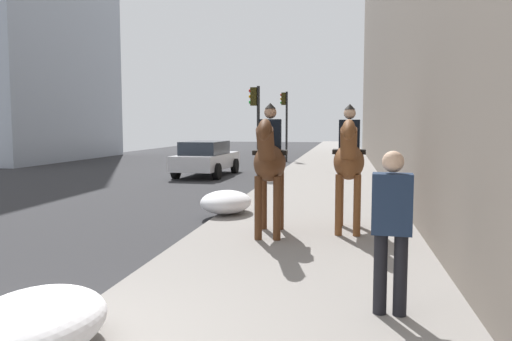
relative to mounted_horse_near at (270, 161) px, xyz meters
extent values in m
ellipsoid|color=#4C2B16|center=(0.08, 0.00, -0.04)|extent=(1.53, 0.65, 0.66)
cylinder|color=#4C2B16|center=(-0.36, -0.18, -0.78)|extent=(0.13, 0.13, 1.10)
cylinder|color=#4C2B16|center=(-0.38, 0.14, -0.78)|extent=(0.13, 0.13, 1.10)
cylinder|color=#4C2B16|center=(0.54, -0.13, -0.78)|extent=(0.13, 0.13, 1.10)
cylinder|color=#4C2B16|center=(0.52, 0.19, -0.78)|extent=(0.13, 0.13, 1.10)
cylinder|color=#4C2B16|center=(-0.69, -0.04, 0.31)|extent=(0.65, 0.32, 0.68)
ellipsoid|color=#4C2B16|center=(-0.90, -0.05, 0.56)|extent=(0.64, 0.26, 0.49)
cylinder|color=black|center=(0.79, 0.05, -0.13)|extent=(0.29, 0.12, 0.55)
cube|color=black|center=(0.13, 0.01, 0.15)|extent=(0.48, 0.63, 0.08)
cube|color=black|center=(0.13, 0.01, 0.46)|extent=(0.30, 0.40, 0.55)
sphere|color=tan|center=(0.13, 0.01, 0.86)|extent=(0.22, 0.22, 0.22)
cone|color=black|center=(0.13, 0.01, 0.98)|extent=(0.21, 0.21, 0.10)
ellipsoid|color=brown|center=(0.66, -1.38, -0.04)|extent=(1.51, 0.59, 0.66)
cylinder|color=brown|center=(0.20, -1.54, -0.78)|extent=(0.13, 0.13, 1.09)
cylinder|color=brown|center=(0.21, -1.22, -0.78)|extent=(0.13, 0.13, 1.09)
cylinder|color=brown|center=(1.10, -1.55, -0.78)|extent=(0.13, 0.13, 1.09)
cylinder|color=brown|center=(1.11, -1.23, -0.78)|extent=(0.13, 0.13, 1.09)
cylinder|color=brown|center=(-0.11, -1.37, 0.31)|extent=(0.64, 0.29, 0.68)
ellipsoid|color=brown|center=(-0.32, -1.37, 0.56)|extent=(0.63, 0.23, 0.49)
cylinder|color=black|center=(1.37, -1.40, -0.14)|extent=(0.28, 0.11, 0.55)
cube|color=black|center=(0.71, -1.38, 0.14)|extent=(0.45, 0.61, 0.08)
cube|color=black|center=(0.71, -1.38, 0.46)|extent=(0.29, 0.39, 0.55)
sphere|color=#D8AD8C|center=(0.71, -1.38, 0.85)|extent=(0.22, 0.22, 0.22)
cone|color=black|center=(0.71, -1.38, 0.97)|extent=(0.20, 0.20, 0.10)
cylinder|color=black|center=(-3.47, -1.69, -0.91)|extent=(0.14, 0.14, 0.85)
cylinder|color=black|center=(-3.48, -1.89, -0.91)|extent=(0.14, 0.14, 0.85)
cube|color=#1E2D47|center=(-3.47, -1.79, -0.17)|extent=(0.29, 0.42, 0.62)
sphere|color=#D8AD8C|center=(-3.47, -1.79, 0.26)|extent=(0.22, 0.22, 0.22)
cube|color=silver|center=(11.14, 4.33, -0.83)|extent=(4.47, 1.82, 0.60)
cube|color=#262D38|center=(10.88, 4.33, -0.27)|extent=(2.42, 1.55, 0.52)
cylinder|color=black|center=(12.54, 5.12, -1.13)|extent=(0.65, 0.24, 0.64)
cylinder|color=black|center=(12.48, 3.44, -1.13)|extent=(0.65, 0.24, 0.64)
cylinder|color=black|center=(9.80, 5.21, -1.13)|extent=(0.65, 0.24, 0.64)
cylinder|color=black|center=(9.74, 3.54, -1.13)|extent=(0.65, 0.24, 0.64)
cylinder|color=black|center=(10.35, 2.02, 0.35)|extent=(0.12, 0.12, 3.60)
cube|color=#2D280C|center=(10.35, 2.20, 1.75)|extent=(0.20, 0.24, 0.70)
sphere|color=red|center=(10.35, 2.33, 1.97)|extent=(0.14, 0.14, 0.14)
sphere|color=orange|center=(10.35, 2.33, 1.75)|extent=(0.14, 0.14, 0.14)
sphere|color=green|center=(10.35, 2.33, 1.53)|extent=(0.14, 0.14, 0.14)
cylinder|color=black|center=(19.51, 2.00, 0.55)|extent=(0.12, 0.12, 4.00)
cube|color=#2D280C|center=(19.51, 2.18, 2.15)|extent=(0.20, 0.24, 0.70)
sphere|color=red|center=(19.51, 2.31, 2.37)|extent=(0.14, 0.14, 0.14)
sphere|color=orange|center=(19.51, 2.31, 2.15)|extent=(0.14, 0.14, 0.14)
sphere|color=green|center=(19.51, 2.31, 1.93)|extent=(0.14, 0.14, 0.14)
ellipsoid|color=white|center=(-4.92, 1.30, -1.07)|extent=(1.48, 1.14, 0.51)
ellipsoid|color=white|center=(2.05, 1.30, -1.08)|extent=(1.46, 1.12, 0.50)
camera|label=1|loc=(-8.62, -1.31, 0.62)|focal=34.73mm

